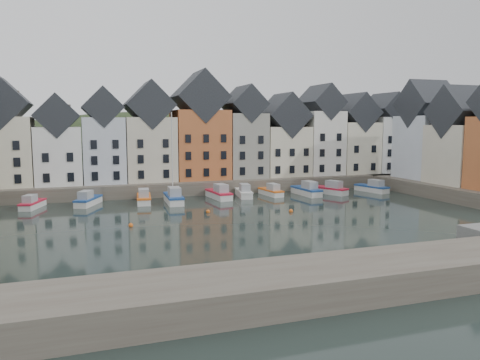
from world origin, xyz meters
name	(u,v)px	position (x,y,z in m)	size (l,w,h in m)	color
ground	(261,223)	(0.00, 0.00, 0.00)	(260.00, 260.00, 0.00)	black
far_quay	(197,183)	(0.00, 30.00, 1.00)	(90.00, 16.00, 2.00)	#53493F
near_wall	(242,291)	(-10.00, -22.00, 1.00)	(50.00, 6.00, 2.00)	#53493F
hillside	(171,252)	(0.02, 56.00, -17.96)	(153.60, 70.40, 64.00)	black
far_terrace	(218,137)	(3.21, 28.00, 8.88)	(72.37, 8.16, 17.78)	#EFE7C8
right_terrace	(464,138)	(36.00, 8.07, 8.91)	(8.30, 24.25, 16.36)	silver
mooring_buoys	(214,216)	(-4.00, 5.33, 0.15)	(20.50, 5.50, 0.50)	orange
boat_a	(32,204)	(-25.10, 18.55, 0.62)	(3.21, 5.65, 2.07)	silver
boat_b	(88,200)	(-18.12, 18.64, 0.68)	(4.04, 6.20, 2.29)	silver
boat_c	(144,198)	(-10.64, 17.90, 0.69)	(2.59, 6.25, 2.33)	silver
boat_d	(174,197)	(-6.69, 16.43, 0.84)	(2.45, 6.86, 12.93)	silver
boat_e	(219,194)	(0.48, 18.26, 0.75)	(2.56, 6.66, 2.50)	silver
boat_f	(244,193)	(4.52, 18.63, 0.68)	(2.80, 6.17, 2.29)	silver
boat_g	(271,191)	(9.03, 18.63, 0.63)	(2.28, 5.69, 2.13)	silver
boat_h	(307,190)	(14.39, 17.03, 0.75)	(2.41, 6.70, 2.53)	silver
boat_i	(330,190)	(18.49, 17.03, 0.72)	(4.27, 6.53, 2.41)	silver
boat_j	(372,188)	(26.19, 16.76, 0.68)	(3.30, 6.25, 2.29)	silver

